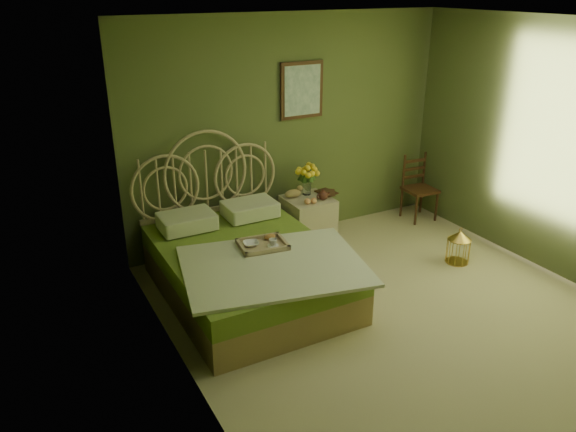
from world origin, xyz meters
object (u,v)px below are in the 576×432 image
bed (245,264)px  chair (417,183)px  birdcage (458,247)px  nightstand (308,215)px

bed → chair: bearing=14.9°
chair → birdcage: bearing=-105.8°
nightstand → chair: size_ratio=1.19×
chair → nightstand: bearing=-175.6°
chair → birdcage: chair is taller
nightstand → chair: bearing=0.8°
birdcage → bed: bearing=167.5°
chair → birdcage: size_ratio=2.24×
bed → chair: size_ratio=2.74×
bed → nightstand: bearing=32.4°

